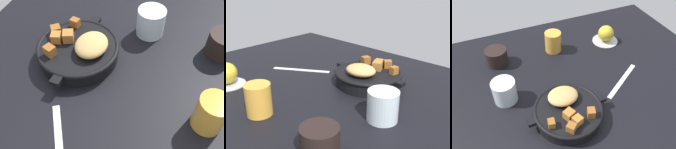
{
  "view_description": "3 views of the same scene",
  "coord_description": "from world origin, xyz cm",
  "views": [
    {
      "loc": [
        37.49,
        13.52,
        51.56
      ],
      "look_at": [
        0.95,
        -0.32,
        4.54
      ],
      "focal_mm": 42.18,
      "sensor_mm": 36.0,
      "label": 1
    },
    {
      "loc": [
        -56.54,
        55.59,
        37.89
      ],
      "look_at": [
        -5.25,
        2.05,
        7.47
      ],
      "focal_mm": 45.78,
      "sensor_mm": 36.0,
      "label": 2
    },
    {
      "loc": [
        -23.95,
        -52.96,
        60.42
      ],
      "look_at": [
        -1.06,
        0.81,
        5.89
      ],
      "focal_mm": 37.48,
      "sensor_mm": 36.0,
      "label": 3
    }
  ],
  "objects": [
    {
      "name": "butter_knife",
      "position": [
        19.85,
        -4.83,
        0.18
      ],
      "size": [
        18.69,
        12.53,
        0.36
      ],
      "primitive_type": "cube",
      "rotation": [
        0.0,
        0.0,
        0.56
      ],
      "color": "silver",
      "rests_on": "ground_plane"
    },
    {
      "name": "water_glass_short",
      "position": [
        -21.43,
        2.93,
        3.97
      ],
      "size": [
        7.91,
        7.91,
        7.94
      ],
      "primitive_type": "cylinder",
      "color": "silver",
      "rests_on": "ground_plane"
    },
    {
      "name": "coffee_mug_dark",
      "position": [
        -20.21,
        23.07,
        3.24
      ],
      "size": [
        8.38,
        8.38,
        6.49
      ],
      "primitive_type": "cylinder",
      "color": "black",
      "rests_on": "ground_plane"
    },
    {
      "name": "cast_iron_skillet",
      "position": [
        -5.18,
        -11.84,
        2.95
      ],
      "size": [
        25.83,
        21.55,
        7.55
      ],
      "color": "black",
      "rests_on": "ground_plane"
    },
    {
      "name": "ground_plane",
      "position": [
        0.0,
        0.0,
        -1.2
      ],
      "size": [
        119.88,
        88.69,
        2.4
      ],
      "primitive_type": "cube",
      "color": "black"
    },
    {
      "name": "juice_glass_amber",
      "position": [
        3.27,
        22.64,
        4.24
      ],
      "size": [
        6.76,
        6.76,
        8.48
      ],
      "primitive_type": "cylinder",
      "color": "gold",
      "rests_on": "ground_plane"
    }
  ]
}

